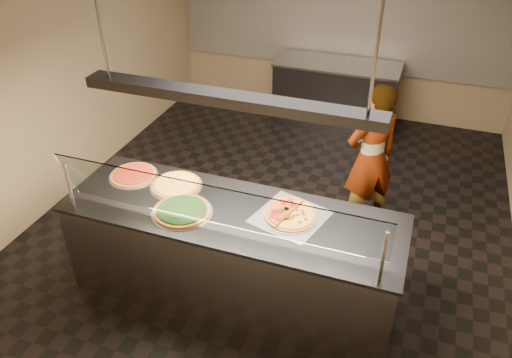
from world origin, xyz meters
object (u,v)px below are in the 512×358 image
(half_pizza_sausage, at_px, (303,217))
(pizza_cheese, at_px, (176,184))
(perforated_tray, at_px, (290,216))
(serving_counter, at_px, (233,254))
(sneeze_guard, at_px, (214,206))
(worker, at_px, (371,159))
(pizza_spatula, at_px, (177,180))
(prep_table, at_px, (335,94))
(pizza_tomato, at_px, (134,174))
(heat_lamp_housing, at_px, (228,99))
(pizza_spinach, at_px, (182,211))
(half_pizza_pepperoni, at_px, (278,211))

(half_pizza_sausage, distance_m, pizza_cheese, 1.20)
(perforated_tray, bearing_deg, serving_counter, -168.25)
(sneeze_guard, relative_size, worker, 1.62)
(perforated_tray, relative_size, pizza_spatula, 2.74)
(serving_counter, distance_m, half_pizza_sausage, 0.77)
(prep_table, distance_m, worker, 2.47)
(pizza_tomato, bearing_deg, worker, 32.13)
(sneeze_guard, bearing_deg, heat_lamp_housing, 90.00)
(sneeze_guard, height_order, pizza_cheese, sneeze_guard)
(pizza_spinach, height_order, heat_lamp_housing, heat_lamp_housing)
(pizza_cheese, relative_size, pizza_tomato, 1.05)
(pizza_spinach, relative_size, pizza_spatula, 2.14)
(half_pizza_sausage, relative_size, prep_table, 0.27)
(pizza_spatula, bearing_deg, pizza_tomato, -176.10)
(half_pizza_pepperoni, bearing_deg, sneeze_guard, -130.15)
(pizza_spatula, distance_m, worker, 1.99)
(serving_counter, bearing_deg, pizza_spinach, -159.53)
(worker, xyz_separation_m, heat_lamp_housing, (-0.94, -1.46, 1.14))
(sneeze_guard, distance_m, pizza_spatula, 0.89)
(prep_table, bearing_deg, half_pizza_sausage, -82.61)
(serving_counter, relative_size, perforated_tray, 4.40)
(half_pizza_pepperoni, height_order, pizza_spinach, half_pizza_pepperoni)
(half_pizza_sausage, distance_m, pizza_tomato, 1.65)
(pizza_cheese, distance_m, pizza_spatula, 0.05)
(pizza_cheese, distance_m, heat_lamp_housing, 1.19)
(sneeze_guard, bearing_deg, prep_table, 88.53)
(half_pizza_pepperoni, bearing_deg, heat_lamp_housing, -165.05)
(sneeze_guard, xyz_separation_m, half_pizza_sausage, (0.58, 0.44, -0.27))
(half_pizza_pepperoni, height_order, half_pizza_sausage, half_pizza_pepperoni)
(pizza_tomato, distance_m, prep_table, 3.78)
(serving_counter, distance_m, worker, 1.77)
(sneeze_guard, height_order, worker, worker)
(perforated_tray, height_order, prep_table, perforated_tray)
(pizza_tomato, relative_size, heat_lamp_housing, 0.19)
(heat_lamp_housing, bearing_deg, pizza_spinach, -159.53)
(serving_counter, relative_size, prep_table, 1.62)
(half_pizza_sausage, distance_m, heat_lamp_housing, 1.15)
(prep_table, bearing_deg, worker, -70.13)
(perforated_tray, xyz_separation_m, half_pizza_sausage, (0.10, 0.00, 0.02))
(perforated_tray, height_order, worker, worker)
(serving_counter, relative_size, pizza_spatula, 12.03)
(serving_counter, xyz_separation_m, pizza_spinach, (-0.39, -0.14, 0.48))
(half_pizza_sausage, distance_m, pizza_spinach, 1.00)
(perforated_tray, distance_m, pizza_cheese, 1.10)
(sneeze_guard, relative_size, prep_table, 1.49)
(perforated_tray, bearing_deg, heat_lamp_housing, -168.25)
(pizza_spinach, height_order, pizza_spatula, pizza_spatula)
(serving_counter, height_order, sneeze_guard, sneeze_guard)
(pizza_cheese, relative_size, prep_table, 0.26)
(pizza_spatula, height_order, prep_table, pizza_spatula)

